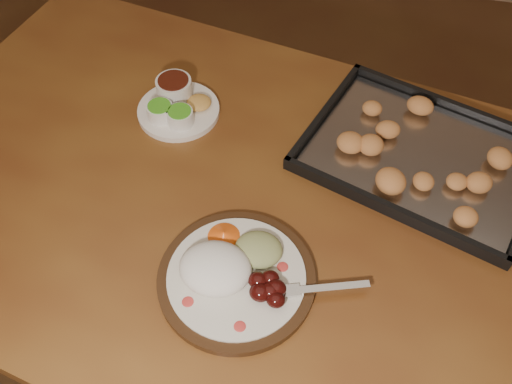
# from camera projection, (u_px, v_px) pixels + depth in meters

# --- Properties ---
(ground) EXTENTS (4.00, 4.00, 0.00)m
(ground) POSITION_uv_depth(u_px,v_px,m) (224.00, 361.00, 1.66)
(ground) COLOR brown
(ground) RESTS_ON ground
(dining_table) EXTENTS (1.65, 1.18, 0.75)m
(dining_table) POSITION_uv_depth(u_px,v_px,m) (256.00, 232.00, 1.15)
(dining_table) COLOR brown
(dining_table) RESTS_ON ground
(dinner_plate) EXTENTS (0.36, 0.27, 0.06)m
(dinner_plate) POSITION_uv_depth(u_px,v_px,m) (234.00, 273.00, 0.96)
(dinner_plate) COLOR #301C0D
(dinner_plate) RESTS_ON dining_table
(condiment_saucer) EXTENTS (0.17, 0.17, 0.06)m
(condiment_saucer) POSITION_uv_depth(u_px,v_px,m) (177.00, 104.00, 1.20)
(condiment_saucer) COLOR white
(condiment_saucer) RESTS_ON dining_table
(baking_tray) EXTENTS (0.53, 0.46, 0.05)m
(baking_tray) POSITION_uv_depth(u_px,v_px,m) (421.00, 154.00, 1.13)
(baking_tray) COLOR black
(baking_tray) RESTS_ON dining_table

